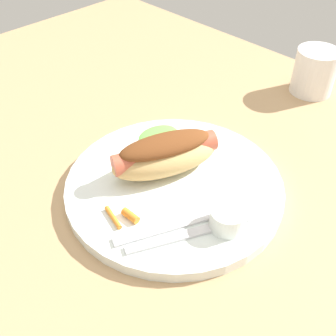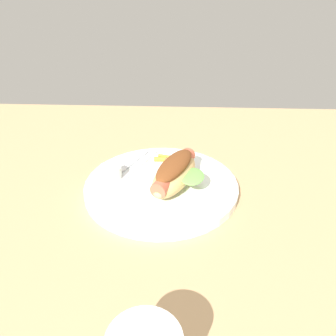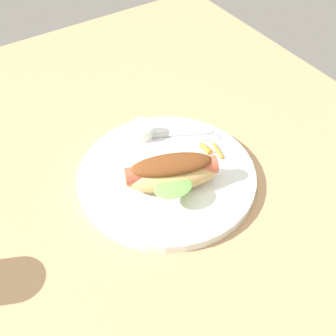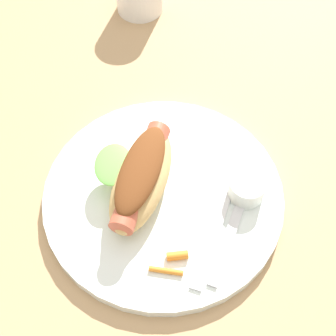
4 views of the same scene
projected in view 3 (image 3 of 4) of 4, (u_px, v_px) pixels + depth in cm
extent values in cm
cube|color=tan|center=(180.00, 198.00, 74.11)|extent=(120.00, 90.00, 1.80)
cylinder|color=white|center=(168.00, 176.00, 75.23)|extent=(29.15, 29.15, 1.60)
ellipsoid|color=tan|center=(171.00, 174.00, 71.16)|extent=(11.08, 16.06, 4.67)
cylinder|color=#C1563D|center=(172.00, 170.00, 70.57)|extent=(7.99, 14.45, 2.87)
ellipsoid|color=brown|center=(172.00, 165.00, 69.65)|extent=(8.86, 13.43, 2.22)
ellipsoid|color=#6BB74C|center=(173.00, 188.00, 67.93)|extent=(5.13, 6.51, 0.64)
cylinder|color=white|center=(141.00, 131.00, 79.81)|extent=(4.30, 4.30, 2.73)
cube|color=silver|center=(178.00, 134.00, 81.08)|extent=(6.33, 11.10, 0.40)
cube|color=silver|center=(136.00, 135.00, 80.78)|extent=(1.69, 3.00, 0.40)
cube|color=silver|center=(136.00, 137.00, 80.47)|extent=(1.69, 3.00, 0.40)
cube|color=silver|center=(136.00, 139.00, 80.16)|extent=(1.69, 3.00, 0.40)
cube|color=silver|center=(180.00, 141.00, 79.84)|extent=(6.97, 13.19, 0.36)
cylinder|color=orange|center=(218.00, 151.00, 77.87)|extent=(3.83, 1.52, 0.61)
cylinder|color=orange|center=(206.00, 149.00, 77.95)|extent=(2.40, 1.05, 0.99)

